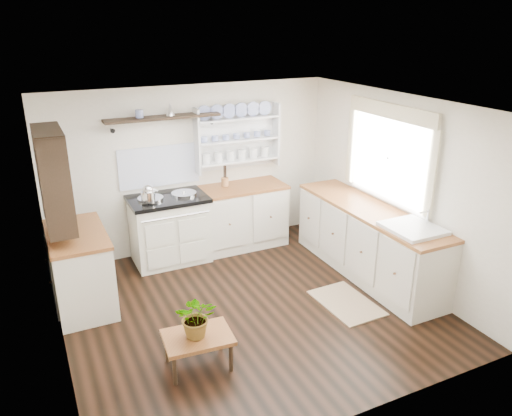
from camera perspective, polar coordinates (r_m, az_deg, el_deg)
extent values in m
cube|color=black|center=(5.85, -0.66, -11.23)|extent=(4.00, 3.80, 0.01)
cube|color=beige|center=(7.01, -7.30, 4.45)|extent=(4.00, 0.02, 2.30)
cube|color=beige|center=(6.38, 15.81, 2.19)|extent=(0.02, 3.80, 2.30)
cube|color=beige|center=(4.90, -22.49, -4.31)|extent=(0.02, 3.80, 2.30)
cube|color=white|center=(5.02, -0.77, 11.63)|extent=(4.00, 3.80, 0.01)
cube|color=white|center=(6.36, 14.97, 5.52)|extent=(0.04, 1.40, 1.00)
cube|color=white|center=(6.35, 14.83, 5.51)|extent=(0.02, 1.50, 1.10)
cube|color=beige|center=(6.22, 15.18, 10.65)|extent=(0.04, 1.55, 0.18)
cube|color=beige|center=(6.82, -9.83, -2.57)|extent=(0.98, 0.64, 0.86)
cube|color=black|center=(6.66, -10.07, 1.03)|extent=(1.02, 0.68, 0.05)
cylinder|color=silver|center=(6.59, -11.96, 1.07)|extent=(0.33, 0.33, 0.03)
cylinder|color=silver|center=(6.70, -8.24, 1.64)|extent=(0.33, 0.33, 0.03)
cylinder|color=silver|center=(6.38, -9.10, -0.98)|extent=(0.88, 0.02, 0.02)
cube|color=beige|center=(7.17, -1.73, -0.99)|extent=(1.25, 0.60, 0.88)
cube|color=brown|center=(7.02, -1.77, 2.35)|extent=(1.27, 0.63, 0.04)
cube|color=beige|center=(6.52, 12.64, -3.82)|extent=(0.60, 2.40, 0.88)
cube|color=brown|center=(6.35, 12.94, -0.21)|extent=(0.62, 2.43, 0.04)
cube|color=white|center=(5.87, 17.36, -3.30)|extent=(0.55, 0.60, 0.28)
cylinder|color=silver|center=(5.92, 19.00, -1.16)|extent=(0.02, 0.02, 0.22)
cube|color=beige|center=(6.03, -19.39, -6.66)|extent=(0.60, 1.10, 0.88)
cube|color=brown|center=(5.85, -19.90, -2.82)|extent=(0.62, 1.13, 0.04)
cube|color=white|center=(7.11, -2.38, 8.18)|extent=(1.20, 0.03, 0.90)
cube|color=white|center=(7.03, -2.09, 8.03)|extent=(1.20, 0.22, 0.02)
cylinder|color=navy|center=(6.98, -2.15, 10.21)|extent=(0.20, 0.02, 0.20)
cube|color=black|center=(6.60, -10.58, 10.14)|extent=(1.50, 0.24, 0.04)
cone|color=black|center=(6.55, -16.21, 8.62)|extent=(0.06, 0.20, 0.06)
cone|color=black|center=(6.88, -5.39, 9.88)|extent=(0.06, 0.20, 0.06)
cube|color=black|center=(5.62, -22.13, 3.23)|extent=(0.28, 0.80, 1.05)
cylinder|color=#AA6F3E|center=(6.99, -3.57, 3.00)|extent=(0.10, 0.10, 0.12)
cube|color=brown|center=(4.83, -6.67, -14.47)|extent=(0.67, 0.50, 0.04)
cylinder|color=black|center=(4.75, -9.27, -17.87)|extent=(0.04, 0.04, 0.30)
cylinder|color=black|center=(5.03, -10.14, -15.48)|extent=(0.04, 0.04, 0.30)
cylinder|color=black|center=(4.85, -2.87, -16.67)|extent=(0.04, 0.04, 0.30)
cylinder|color=black|center=(5.12, -4.13, -14.42)|extent=(0.04, 0.04, 0.30)
imported|color=#3F7233|center=(4.70, -6.79, -12.19)|extent=(0.46, 0.43, 0.42)
cube|color=olive|center=(6.00, 10.28, -10.62)|extent=(0.57, 0.86, 0.02)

